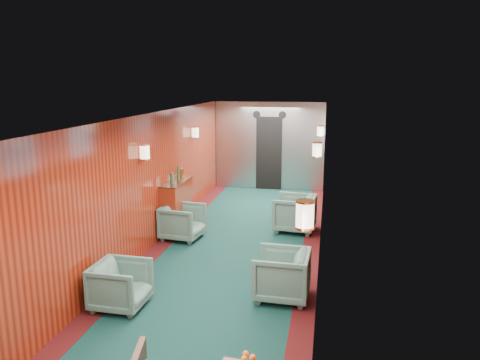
{
  "coord_description": "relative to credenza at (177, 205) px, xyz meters",
  "views": [
    {
      "loc": [
        1.58,
        -6.73,
        2.97
      ],
      "look_at": [
        0.0,
        1.59,
        1.15
      ],
      "focal_mm": 35.0,
      "sensor_mm": 36.0,
      "label": 1
    }
  ],
  "objects": [
    {
      "name": "room",
      "position": [
        1.34,
        -1.87,
        1.12
      ],
      "size": [
        12.0,
        12.1,
        2.4
      ],
      "color": "#0E342E",
      "rests_on": "ground"
    },
    {
      "name": "bulkhead",
      "position": [
        1.34,
        4.04,
        0.67
      ],
      "size": [
        2.98,
        0.17,
        2.39
      ],
      "color": "#AFB2B7",
      "rests_on": "ground"
    },
    {
      "name": "windows_right",
      "position": [
        2.83,
        -1.62,
        0.93
      ],
      "size": [
        0.02,
        8.6,
        0.8
      ],
      "color": "#AAADB0",
      "rests_on": "ground"
    },
    {
      "name": "wall_sconces",
      "position": [
        1.34,
        -1.31,
        1.27
      ],
      "size": [
        2.97,
        7.97,
        0.25
      ],
      "color": "beige",
      "rests_on": "ground"
    },
    {
      "name": "credenza",
      "position": [
        0.0,
        0.0,
        0.0
      ],
      "size": [
        0.36,
        1.14,
        1.3
      ],
      "color": "maroon",
      "rests_on": "ground"
    },
    {
      "name": "armchair_left_near",
      "position": [
        0.3,
        -3.25,
        -0.21
      ],
      "size": [
        0.71,
        0.69,
        0.63
      ],
      "primitive_type": "imported",
      "rotation": [
        0.0,
        0.0,
        1.54
      ],
      "color": "#1D433D",
      "rests_on": "ground"
    },
    {
      "name": "armchair_left_far",
      "position": [
        0.27,
        -0.46,
        -0.19
      ],
      "size": [
        0.82,
        0.8,
        0.66
      ],
      "primitive_type": "imported",
      "rotation": [
        0.0,
        0.0,
        1.44
      ],
      "color": "#1D433D",
      "rests_on": "ground"
    },
    {
      "name": "armchair_right_near",
      "position": [
        2.36,
        -2.58,
        -0.18
      ],
      "size": [
        0.78,
        0.76,
        0.68
      ],
      "primitive_type": "imported",
      "rotation": [
        0.0,
        0.0,
        -1.61
      ],
      "color": "#1D433D",
      "rests_on": "ground"
    },
    {
      "name": "armchair_right_far",
      "position": [
        2.31,
        0.42,
        -0.16
      ],
      "size": [
        0.87,
        0.85,
        0.73
      ],
      "primitive_type": "imported",
      "rotation": [
        0.0,
        0.0,
        -1.67
      ],
      "color": "#1D433D",
      "rests_on": "ground"
    }
  ]
}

